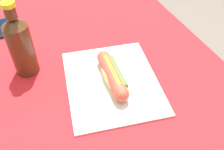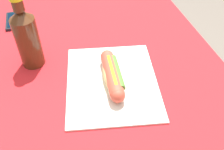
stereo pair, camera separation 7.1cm
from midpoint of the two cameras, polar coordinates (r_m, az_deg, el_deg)
name	(u,v)px [view 2 (the right image)]	position (r m, az deg, el deg)	size (l,w,h in m)	color
dining_table	(101,99)	(0.87, -0.22, -5.58)	(1.24, 0.78, 0.75)	brown
paper_wrapper	(112,82)	(0.73, 2.79, -1.65)	(0.31, 0.26, 0.01)	silver
hot_dog	(112,75)	(0.71, 2.94, -0.10)	(0.20, 0.06, 0.05)	#E5BC75
cell_phone	(16,20)	(1.04, -19.09, 11.52)	(0.12, 0.07, 0.01)	black
soda_bottle	(27,37)	(0.76, -16.14, 8.10)	(0.07, 0.07, 0.23)	#4C2814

